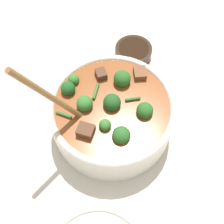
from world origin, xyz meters
TOP-DOWN VIEW (x-y plane):
  - ground_plane at (0.00, 0.00)m, footprint 4.00×4.00m
  - stew_bowl at (-0.00, 0.00)m, footprint 0.29×0.29m
  - condiment_bowl at (0.24, 0.02)m, footprint 0.11×0.11m

SIDE VIEW (x-z plane):
  - ground_plane at x=0.00m, z-range 0.00..0.00m
  - condiment_bowl at x=0.24m, z-range 0.00..0.03m
  - stew_bowl at x=0.00m, z-range -0.09..0.22m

